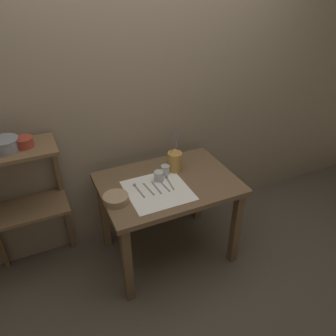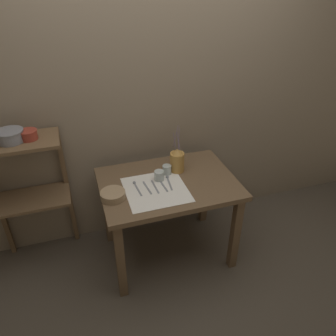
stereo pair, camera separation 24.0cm
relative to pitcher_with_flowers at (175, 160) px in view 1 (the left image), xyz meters
The scene contains 16 objects.
ground_plane 0.84m from the pitcher_with_flowers, 132.30° to the right, with size 12.00×12.00×0.00m, color brown.
stone_wall_back 0.53m from the pitcher_with_flowers, 108.31° to the left, with size 7.00×0.06×2.40m.
wooden_table 0.27m from the pitcher_with_flowers, 132.30° to the right, with size 1.02×0.73×0.73m.
wooden_shelf_unit 1.13m from the pitcher_with_flowers, behind, with size 0.57×0.32×1.10m.
linen_cloth 0.32m from the pitcher_with_flowers, 139.04° to the right, with size 0.44×0.44×0.00m.
pitcher_with_flowers is the anchor object (origin of this frame).
wooden_bowl 0.58m from the pitcher_with_flowers, 159.63° to the right, with size 0.17×0.17×0.05m.
glass_tumbler_near 0.20m from the pitcher_with_flowers, 153.74° to the right, with size 0.07×0.07×0.07m.
glass_tumbler_far 0.11m from the pitcher_with_flowers, 166.88° to the right, with size 0.07×0.07×0.07m.
spoon_outer 0.39m from the pitcher_with_flowers, 163.43° to the right, with size 0.03×0.18×0.02m.
fork_outer 0.34m from the pitcher_with_flowers, 150.39° to the right, with size 0.03×0.17×0.00m.
fork_inner 0.30m from the pitcher_with_flowers, 143.35° to the right, with size 0.02×0.17×0.00m.
knife_center 0.25m from the pitcher_with_flowers, 134.73° to the right, with size 0.03×0.17×0.00m.
spoon_inner 0.17m from the pitcher_with_flowers, 134.88° to the right, with size 0.03×0.18×0.02m.
metal_pot_large 1.20m from the pitcher_with_flowers, behind, with size 0.18×0.18×0.08m.
metal_pot_small 1.08m from the pitcher_with_flowers, behind, with size 0.12×0.12×0.07m.
Camera 1 is at (-0.85, -1.85, 2.12)m, focal length 35.00 mm.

